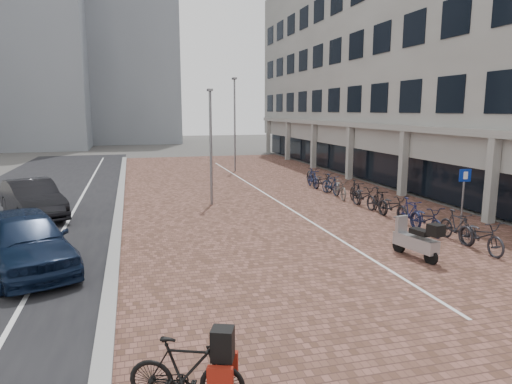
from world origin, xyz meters
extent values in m
plane|color=#474442|center=(0.00, 0.00, 0.00)|extent=(140.00, 140.00, 0.00)
cube|color=brown|center=(2.00, 12.00, 0.01)|extent=(14.50, 42.00, 0.04)
cube|color=black|center=(-9.00, 12.00, 0.01)|extent=(8.00, 50.00, 0.03)
cube|color=gray|center=(-5.10, 12.00, 0.07)|extent=(0.35, 42.00, 0.14)
cube|color=white|center=(-7.00, 12.00, 0.02)|extent=(0.12, 44.00, 0.00)
cube|color=white|center=(2.20, 12.00, 0.04)|extent=(0.10, 30.00, 0.00)
cube|color=#9C9C97|center=(13.00, 16.00, 8.50)|extent=(8.00, 40.00, 13.00)
cube|color=black|center=(9.60, 16.00, 1.70)|extent=(0.15, 38.00, 3.20)
cube|color=#9C9C97|center=(9.40, 16.00, 3.45)|extent=(1.60, 38.00, 0.30)
cube|color=#9C9C97|center=(8.80, 4.00, 1.70)|extent=(0.35, 0.35, 3.40)
cube|color=#9C9C97|center=(8.80, 10.00, 1.70)|extent=(0.35, 0.35, 3.40)
cube|color=#9C9C97|center=(8.80, 16.00, 1.70)|extent=(0.35, 0.35, 3.40)
cube|color=#9C9C97|center=(8.80, 22.00, 1.70)|extent=(0.35, 0.35, 3.40)
cube|color=#9C9C97|center=(8.80, 28.00, 1.70)|extent=(0.35, 0.35, 3.40)
cube|color=#9C9C97|center=(8.80, 34.00, 1.70)|extent=(0.35, 0.35, 3.40)
cube|color=gray|center=(-16.00, 48.00, 16.00)|extent=(14.00, 12.00, 32.00)
cube|color=gray|center=(-4.00, 55.00, 13.00)|extent=(12.00, 10.00, 26.00)
imported|color=#0E1A34|center=(-7.36, 2.83, 0.84)|extent=(3.66, 5.29, 1.67)
imported|color=black|center=(-8.44, 9.66, 0.77)|extent=(3.38, 4.96, 1.55)
imported|color=black|center=(-3.82, -4.22, 0.53)|extent=(1.82, 1.11, 1.06)
cube|color=black|center=(-3.82, -4.22, 1.01)|extent=(0.40, 0.39, 0.48)
cube|color=maroon|center=(-4.04, -4.22, 0.58)|extent=(0.38, 0.24, 0.37)
cube|color=maroon|center=(-3.60, -4.22, 0.58)|extent=(0.38, 0.24, 0.37)
cylinder|color=slate|center=(7.26, 3.63, 1.02)|extent=(0.07, 0.07, 2.04)
cube|color=navy|center=(7.26, 3.60, 1.99)|extent=(0.47, 0.07, 0.46)
cylinder|color=gray|center=(-0.97, 10.29, 2.61)|extent=(0.12, 0.12, 5.22)
cylinder|color=gray|center=(2.66, 21.64, 3.25)|extent=(0.12, 0.12, 6.50)
imported|color=#222228|center=(5.85, 1.00, 0.52)|extent=(0.70, 1.97, 1.04)
imported|color=black|center=(5.90, 2.15, 0.53)|extent=(0.52, 1.75, 1.05)
imported|color=#121732|center=(5.52, 3.30, 0.52)|extent=(0.76, 2.00, 1.04)
imported|color=#171A3F|center=(5.61, 4.45, 0.53)|extent=(0.63, 1.78, 1.05)
imported|color=black|center=(5.59, 5.60, 0.52)|extent=(0.80, 2.01, 1.04)
imported|color=black|center=(5.64, 6.75, 0.53)|extent=(0.84, 1.81, 1.05)
imported|color=black|center=(5.54, 7.90, 0.52)|extent=(0.76, 2.00, 1.04)
imported|color=black|center=(5.72, 9.05, 0.53)|extent=(0.79, 1.81, 1.05)
imported|color=#5A5652|center=(5.46, 10.20, 0.52)|extent=(1.01, 2.06, 1.04)
imported|color=#131E36|center=(5.47, 11.35, 0.53)|extent=(0.70, 1.79, 1.05)
imported|color=black|center=(5.50, 12.50, 0.52)|extent=(1.01, 2.06, 1.04)
imported|color=#171F40|center=(5.39, 13.65, 0.53)|extent=(0.63, 1.78, 1.05)
imported|color=black|center=(5.79, 14.80, 0.52)|extent=(0.92, 2.04, 1.04)
camera|label=1|loc=(-4.45, -10.53, 4.34)|focal=32.45mm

